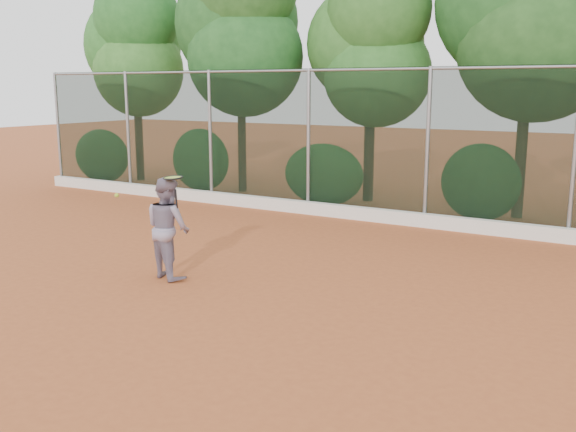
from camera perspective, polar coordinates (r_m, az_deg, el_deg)
The scene contains 7 objects.
ground at distance 8.69m, azimuth -3.42°, elevation -9.23°, with size 80.00×80.00×0.00m, color #A75027.
concrete_curb at distance 14.59m, azimuth 11.80°, elevation -0.36°, with size 24.00×0.20×0.30m, color silver.
tennis_player at distance 10.54m, azimuth -10.61°, elevation -1.03°, with size 0.80×0.63×1.65m, color gray.
chainlink_fence at distance 14.51m, azimuth 12.31°, elevation 6.39°, with size 24.09×0.09×3.50m.
foliage_backdrop at distance 16.57m, azimuth 13.12°, elevation 15.76°, with size 23.70×3.63×7.55m.
tennis_racket at distance 10.18m, azimuth -10.17°, elevation 3.15°, with size 0.41×0.41×0.54m.
tennis_ball_in_flight at distance 11.15m, azimuth -14.98°, elevation 1.79°, with size 0.07×0.07×0.07m.
Camera 1 is at (4.60, -6.71, 3.06)m, focal length 40.00 mm.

